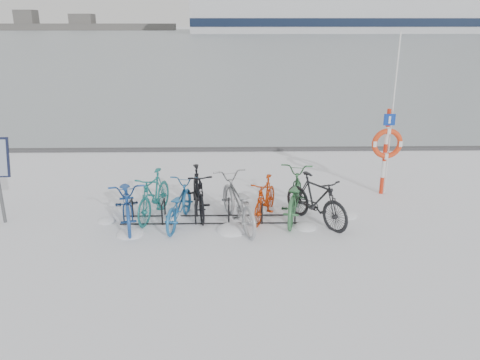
# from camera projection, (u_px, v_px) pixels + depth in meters

# --- Properties ---
(ground) EXTENTS (900.00, 900.00, 0.00)m
(ground) POSITION_uv_depth(u_px,v_px,m) (213.00, 220.00, 10.37)
(ground) COLOR white
(ground) RESTS_ON ground
(ice_sheet) EXTENTS (400.00, 298.00, 0.02)m
(ice_sheet) POSITION_uv_depth(u_px,v_px,m) (229.00, 35.00, 157.17)
(ice_sheet) COLOR #949FA7
(ice_sheet) RESTS_ON ground
(quay_edge) EXTENTS (400.00, 0.25, 0.10)m
(quay_edge) POSITION_uv_depth(u_px,v_px,m) (219.00, 149.00, 15.94)
(quay_edge) COLOR #3F3F42
(quay_edge) RESTS_ON ground
(bike_rack) EXTENTS (4.00, 0.48, 0.46)m
(bike_rack) POSITION_uv_depth(u_px,v_px,m) (213.00, 213.00, 10.31)
(bike_rack) COLOR black
(bike_rack) RESTS_ON ground
(lifebuoy_station) EXTENTS (0.76, 0.22, 3.96)m
(lifebuoy_station) POSITION_uv_depth(u_px,v_px,m) (387.00, 144.00, 11.51)
(lifebuoy_station) COLOR red
(lifebuoy_station) RESTS_ON ground
(shoreline) EXTENTS (180.00, 12.00, 9.50)m
(shoreline) POSITION_uv_depth(u_px,v_px,m) (5.00, 25.00, 253.49)
(shoreline) COLOR #464646
(shoreline) RESTS_ON ground
(bike_0) EXTENTS (1.20, 2.19, 1.09)m
(bike_0) POSITION_uv_depth(u_px,v_px,m) (127.00, 199.00, 10.07)
(bike_0) COLOR navy
(bike_0) RESTS_ON ground
(bike_1) EXTENTS (0.91, 1.85, 1.07)m
(bike_1) POSITION_uv_depth(u_px,v_px,m) (154.00, 194.00, 10.43)
(bike_1) COLOR #1A6969
(bike_1) RESTS_ON ground
(bike_2) EXTENTS (0.93, 1.88, 0.94)m
(bike_2) POSITION_uv_depth(u_px,v_px,m) (179.00, 203.00, 10.10)
(bike_2) COLOR #1F619E
(bike_2) RESTS_ON ground
(bike_3) EXTENTS (0.85, 1.92, 1.11)m
(bike_3) POSITION_uv_depth(u_px,v_px,m) (198.00, 191.00, 10.56)
(bike_3) COLOR black
(bike_3) RESTS_ON ground
(bike_4) EXTENTS (1.34, 2.23, 1.11)m
(bike_4) POSITION_uv_depth(u_px,v_px,m) (238.00, 200.00, 9.99)
(bike_4) COLOR #979A9E
(bike_4) RESTS_ON ground
(bike_5) EXTENTS (0.97, 1.65, 0.96)m
(bike_5) POSITION_uv_depth(u_px,v_px,m) (265.00, 197.00, 10.38)
(bike_5) COLOR #A82C06
(bike_5) RESTS_ON ground
(bike_6) EXTENTS (1.17, 2.19, 1.09)m
(bike_6) POSITION_uv_depth(u_px,v_px,m) (294.00, 193.00, 10.42)
(bike_6) COLOR #336D40
(bike_6) RESTS_ON ground
(bike_7) EXTENTS (1.50, 1.82, 1.12)m
(bike_7) POSITION_uv_depth(u_px,v_px,m) (316.00, 198.00, 10.09)
(bike_7) COLOR black
(bike_7) RESTS_ON ground
(snow_drifts) EXTENTS (5.82, 1.96, 0.24)m
(snow_drifts) POSITION_uv_depth(u_px,v_px,m) (227.00, 224.00, 10.15)
(snow_drifts) COLOR white
(snow_drifts) RESTS_ON ground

